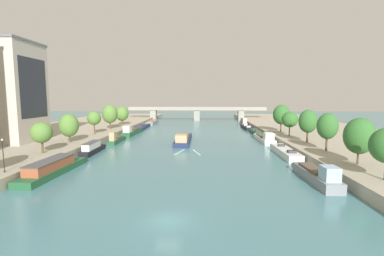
{
  "coord_description": "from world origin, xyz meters",
  "views": [
    {
      "loc": [
        3.32,
        -24.72,
        11.73
      ],
      "look_at": [
        0.0,
        53.4,
        2.82
      ],
      "focal_mm": 25.6,
      "sensor_mm": 36.0,
      "label": 1
    }
  ],
  "objects_px": {
    "lamppost_left_bank": "(3,154)",
    "moored_boat_right_downstream": "(317,175)",
    "moored_boat_right_end": "(247,127)",
    "tree_left_midway": "(42,133)",
    "tree_left_past_mid": "(69,125)",
    "tree_right_second": "(290,120)",
    "tree_left_by_lamp": "(94,118)",
    "tree_left_third": "(122,114)",
    "tree_right_end_of_row": "(308,121)",
    "barge_midriver": "(183,139)",
    "moored_boat_left_lone": "(92,148)",
    "tree_right_far": "(359,136)",
    "moored_boat_left_midway": "(132,131)",
    "tree_left_second": "(110,114)",
    "moored_boat_right_lone": "(285,152)",
    "moored_boat_left_gap_after": "(53,168)",
    "moored_boat_left_upstream": "(142,127)",
    "bridge_far": "(197,112)",
    "moored_boat_left_near": "(116,139)",
    "moored_boat_left_second": "(152,122)",
    "tree_right_distant": "(327,126)",
    "moored_boat_right_second": "(256,132)",
    "moored_boat_right_far": "(244,123)",
    "tree_right_nearest": "(281,115)",
    "moored_boat_right_gap_after": "(264,138)"
  },
  "relations": [
    {
      "from": "lamppost_left_bank",
      "to": "moored_boat_right_downstream",
      "type": "bearing_deg",
      "value": 3.79
    },
    {
      "from": "moored_boat_right_end",
      "to": "tree_left_midway",
      "type": "distance_m",
      "value": 70.06
    },
    {
      "from": "tree_left_past_mid",
      "to": "tree_right_second",
      "type": "relative_size",
      "value": 1.01
    },
    {
      "from": "tree_left_by_lamp",
      "to": "tree_left_third",
      "type": "height_order",
      "value": "tree_left_third"
    },
    {
      "from": "tree_right_end_of_row",
      "to": "barge_midriver",
      "type": "bearing_deg",
      "value": 162.95
    },
    {
      "from": "moored_boat_left_lone",
      "to": "tree_right_far",
      "type": "distance_m",
      "value": 48.73
    },
    {
      "from": "moored_boat_left_midway",
      "to": "tree_left_second",
      "type": "height_order",
      "value": "tree_left_second"
    },
    {
      "from": "moored_boat_right_end",
      "to": "tree_left_past_mid",
      "type": "distance_m",
      "value": 62.21
    },
    {
      "from": "moored_boat_right_lone",
      "to": "tree_left_midway",
      "type": "xyz_separation_m",
      "value": [
        -45.44,
        -7.68,
        4.69
      ]
    },
    {
      "from": "moored_boat_right_end",
      "to": "tree_right_far",
      "type": "distance_m",
      "value": 60.44
    },
    {
      "from": "moored_boat_left_gap_after",
      "to": "tree_left_by_lamp",
      "type": "xyz_separation_m",
      "value": [
        -6.76,
        32.84,
        4.99
      ]
    },
    {
      "from": "tree_left_by_lamp",
      "to": "tree_right_far",
      "type": "xyz_separation_m",
      "value": [
        52.71,
        -31.34,
        -0.03
      ]
    },
    {
      "from": "moored_boat_left_gap_after",
      "to": "lamppost_left_bank",
      "type": "bearing_deg",
      "value": -128.75
    },
    {
      "from": "moored_boat_left_lone",
      "to": "moored_boat_left_upstream",
      "type": "relative_size",
      "value": 0.66
    },
    {
      "from": "tree_left_past_mid",
      "to": "tree_right_second",
      "type": "height_order",
      "value": "tree_left_past_mid"
    },
    {
      "from": "tree_left_midway",
      "to": "lamppost_left_bank",
      "type": "relative_size",
      "value": 1.24
    },
    {
      "from": "moored_boat_right_end",
      "to": "bridge_far",
      "type": "relative_size",
      "value": 0.2
    },
    {
      "from": "tree_left_midway",
      "to": "tree_left_third",
      "type": "distance_m",
      "value": 49.96
    },
    {
      "from": "moored_boat_left_near",
      "to": "moored_boat_left_second",
      "type": "distance_m",
      "value": 50.07
    },
    {
      "from": "tree_right_second",
      "to": "lamppost_left_bank",
      "type": "height_order",
      "value": "tree_right_second"
    },
    {
      "from": "barge_midriver",
      "to": "moored_boat_left_second",
      "type": "xyz_separation_m",
      "value": [
        -17.18,
        48.72,
        -0.18
      ]
    },
    {
      "from": "tree_left_third",
      "to": "tree_left_by_lamp",
      "type": "bearing_deg",
      "value": -90.54
    },
    {
      "from": "tree_right_second",
      "to": "tree_right_distant",
      "type": "bearing_deg",
      "value": -87.14
    },
    {
      "from": "tree_left_past_mid",
      "to": "tree_right_end_of_row",
      "type": "height_order",
      "value": "tree_right_end_of_row"
    },
    {
      "from": "tree_left_past_mid",
      "to": "tree_left_third",
      "type": "xyz_separation_m",
      "value": [
        0.41,
        38.31,
        0.23
      ]
    },
    {
      "from": "moored_boat_left_upstream",
      "to": "tree_right_end_of_row",
      "type": "relative_size",
      "value": 2.31
    },
    {
      "from": "tree_left_second",
      "to": "lamppost_left_bank",
      "type": "distance_m",
      "value": 49.85
    },
    {
      "from": "tree_left_third",
      "to": "moored_boat_right_downstream",
      "type": "bearing_deg",
      "value": -52.92
    },
    {
      "from": "moored_boat_right_second",
      "to": "tree_right_end_of_row",
      "type": "bearing_deg",
      "value": -75.72
    },
    {
      "from": "moored_boat_left_midway",
      "to": "moored_boat_left_second",
      "type": "bearing_deg",
      "value": 90.06
    },
    {
      "from": "moored_boat_right_far",
      "to": "tree_left_second",
      "type": "height_order",
      "value": "tree_left_second"
    },
    {
      "from": "tree_left_third",
      "to": "tree_right_second",
      "type": "distance_m",
      "value": 57.82
    },
    {
      "from": "moored_boat_left_gap_after",
      "to": "bridge_far",
      "type": "bearing_deg",
      "value": 78.44
    },
    {
      "from": "tree_right_end_of_row",
      "to": "bridge_far",
      "type": "relative_size",
      "value": 0.11
    },
    {
      "from": "moored_boat_right_downstream",
      "to": "tree_right_distant",
      "type": "relative_size",
      "value": 1.76
    },
    {
      "from": "moored_boat_left_upstream",
      "to": "moored_boat_right_downstream",
      "type": "relative_size",
      "value": 1.34
    },
    {
      "from": "tree_right_end_of_row",
      "to": "bridge_far",
      "type": "xyz_separation_m",
      "value": [
        -26.44,
        73.8,
        -1.98
      ]
    },
    {
      "from": "moored_boat_right_downstream",
      "to": "moored_boat_left_midway",
      "type": "bearing_deg",
      "value": 129.52
    },
    {
      "from": "moored_boat_right_downstream",
      "to": "moored_boat_right_second",
      "type": "height_order",
      "value": "moored_boat_right_downstream"
    },
    {
      "from": "tree_right_end_of_row",
      "to": "tree_right_second",
      "type": "distance_m",
      "value": 9.71
    },
    {
      "from": "barge_midriver",
      "to": "tree_left_third",
      "type": "relative_size",
      "value": 2.91
    },
    {
      "from": "tree_left_midway",
      "to": "tree_right_nearest",
      "type": "relative_size",
      "value": 0.72
    },
    {
      "from": "lamppost_left_bank",
      "to": "tree_right_second",
      "type": "bearing_deg",
      "value": 36.53
    },
    {
      "from": "moored_boat_left_gap_after",
      "to": "tree_right_second",
      "type": "distance_m",
      "value": 55.06
    },
    {
      "from": "moored_boat_right_lone",
      "to": "moored_boat_right_gap_after",
      "type": "relative_size",
      "value": 0.99
    },
    {
      "from": "moored_boat_left_upstream",
      "to": "moored_boat_right_second",
      "type": "distance_m",
      "value": 42.14
    },
    {
      "from": "moored_boat_left_lone",
      "to": "moored_boat_left_second",
      "type": "bearing_deg",
      "value": 89.3
    },
    {
      "from": "tree_right_second",
      "to": "barge_midriver",
      "type": "bearing_deg",
      "value": -178.02
    },
    {
      "from": "moored_boat_left_midway",
      "to": "tree_right_distant",
      "type": "relative_size",
      "value": 2.11
    },
    {
      "from": "tree_right_end_of_row",
      "to": "moored_boat_left_near",
      "type": "bearing_deg",
      "value": 170.82
    }
  ]
}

